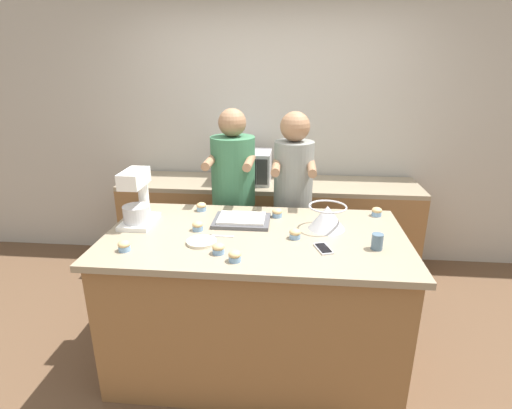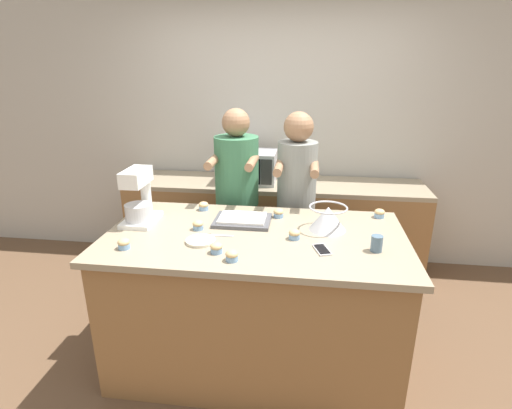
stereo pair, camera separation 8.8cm
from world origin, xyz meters
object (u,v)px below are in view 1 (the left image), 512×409
cupcake_1 (277,213)px  mixing_bowl (327,216)px  cupcake_2 (201,207)px  cupcake_5 (218,248)px  baking_tray (242,220)px  knife (214,236)px  cell_phone (323,249)px  drinking_glass (377,242)px  person_right (292,206)px  microwave_oven (245,167)px  small_plate (202,242)px  cupcake_6 (198,226)px  cupcake_0 (377,212)px  stand_mixer (137,201)px  person_left (234,206)px  cupcake_4 (124,246)px  cupcake_3 (235,256)px  cupcake_7 (295,234)px

cupcake_1 → mixing_bowl: bearing=-28.0°
cupcake_2 → cupcake_5: 0.72m
baking_tray → knife: baking_tray is taller
cell_phone → drinking_glass: size_ratio=1.68×
knife → cupcake_5: bearing=-72.4°
person_right → microwave_oven: size_ratio=3.32×
small_plate → cupcake_6: bearing=109.5°
cupcake_0 → cupcake_2: bearing=-179.4°
mixing_bowl → cell_phone: 0.33m
person_right → stand_mixer: person_right is taller
stand_mixer → microwave_oven: stand_mixer is taller
cupcake_2 → cupcake_5: size_ratio=1.00×
knife → cupcake_5: size_ratio=3.10×
drinking_glass → cupcake_2: size_ratio=1.33×
cell_phone → cupcake_5: bearing=-169.8°
person_left → cell_phone: (0.66, -0.95, 0.10)m
baking_tray → knife: 0.28m
cupcake_4 → cupcake_6: 0.48m
person_left → microwave_oven: bearing=87.7°
stand_mixer → cupcake_4: 0.43m
microwave_oven → cupcake_5: (0.05, -1.62, -0.06)m
stand_mixer → person_left: bearing=51.4°
cupcake_6 → cupcake_3: bearing=-53.1°
drinking_glass → stand_mixer: bearing=170.9°
mixing_bowl → cupcake_1: bearing=152.0°
cupcake_2 → cupcake_6: size_ratio=1.00×
cell_phone → baking_tray: bearing=145.0°
cupcake_5 → drinking_glass: bearing=9.0°
stand_mixer → mixing_bowl: bearing=1.8°
person_left → mixing_bowl: (0.70, -0.63, 0.18)m
drinking_glass → cupcake_2: 1.27m
cell_phone → cupcake_2: (-0.84, 0.57, 0.03)m
cell_phone → cupcake_1: (-0.29, 0.49, 0.03)m
cupcake_3 → baking_tray: bearing=93.5°
drinking_glass → cupcake_7: 0.48m
knife → cupcake_2: (-0.18, 0.44, 0.03)m
cupcake_4 → mixing_bowl: bearing=20.5°
baking_tray → cupcake_0: 0.95m
stand_mixer → cupcake_1: stand_mixer is taller
cupcake_2 → cupcake_4: 0.75m
microwave_oven → cupcake_0: bearing=-41.8°
knife → cell_phone: bearing=-10.5°
drinking_glass → cupcake_5: (-0.90, -0.14, -0.02)m
cell_phone → small_plate: bearing=178.4°
person_right → mixing_bowl: bearing=-70.6°
stand_mixer → cupcake_3: (0.71, -0.47, -0.13)m
cupcake_6 → mixing_bowl: bearing=7.5°
cupcake_2 → cupcake_3: (0.35, -0.75, 0.00)m
microwave_oven → cupcake_2: 0.97m
microwave_oven → cupcake_2: bearing=-102.0°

